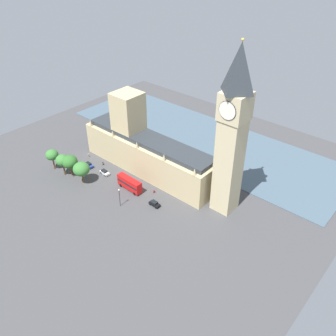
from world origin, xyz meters
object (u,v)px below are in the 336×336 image
Objects in this scene: car_white_under_trees at (105,172)px; pedestrian_midblock at (103,163)px; plane_tree_far_end at (62,160)px; pedestrian_near_tower at (154,191)px; parliament_building at (145,149)px; street_lamp_slot_11 at (119,194)px; street_lamp_slot_12 at (72,167)px; car_blue_corner at (89,165)px; clock_tower at (232,132)px; plane_tree_leading at (70,162)px; double_decker_bus_opposite_hall at (130,183)px; pedestrian_trailing at (89,155)px; plane_tree_by_river_gate at (81,169)px; car_black_kerbside at (154,204)px; plane_tree_slot_10 at (52,155)px.

pedestrian_midblock is at bearing -120.13° from car_white_under_trees.
pedestrian_near_tower is at bearing 112.62° from plane_tree_far_end.
parliament_building is 24.62m from street_lamp_slot_11.
street_lamp_slot_12 reaches higher than pedestrian_near_tower.
car_blue_corner is 0.61× the size of street_lamp_slot_11.
parliament_building is 41.70m from clock_tower.
plane_tree_leading reaches higher than car_blue_corner.
street_lamp_slot_11 is (22.53, -26.95, -23.90)m from clock_tower.
pedestrian_near_tower is (9.85, -23.13, -28.02)m from clock_tower.
plane_tree_leading is (22.36, -54.28, -22.65)m from clock_tower.
double_decker_bus_opposite_hall is at bearing -153.92° from street_lamp_slot_11.
pedestrian_midblock is (9.64, -14.45, -7.87)m from parliament_building.
clock_tower reaches higher than pedestrian_midblock.
pedestrian_midblock is (-0.06, -27.82, -0.01)m from pedestrian_near_tower.
parliament_building is 26.60m from pedestrian_trailing.
car_blue_corner is 8.73m from car_white_under_trees.
plane_tree_far_end is at bearing 76.87° from pedestrian_trailing.
clock_tower is 12.90× the size of car_blue_corner.
plane_tree_by_river_gate is 20.24m from street_lamp_slot_11.
car_white_under_trees is at bearing 98.76° from car_blue_corner.
clock_tower is 36.42m from car_black_kerbside.
pedestrian_trailing is at bearing -151.76° from street_lamp_slot_12.
plane_tree_by_river_gate is (8.50, -16.02, 3.41)m from double_decker_bus_opposite_hall.
plane_tree_slot_10 is (10.08, -32.05, 3.65)m from double_decker_bus_opposite_hall.
street_lamp_slot_11 is 26.25m from street_lamp_slot_12.
car_blue_corner is 8.77m from street_lamp_slot_12.
double_decker_bus_opposite_hall is 33.79m from plane_tree_slot_10.
clock_tower reaches higher than street_lamp_slot_11.
clock_tower reaches higher than plane_tree_leading.
plane_tree_by_river_gate is at bearing -90.17° from street_lamp_slot_11.
street_lamp_slot_11 is at bearing 132.66° from pedestrian_trailing.
plane_tree_slot_10 is (24.05, -63.18, -22.44)m from clock_tower.
parliament_building is 28.56m from plane_tree_leading.
car_black_kerbside is at bearing 92.86° from car_blue_corner.
street_lamp_slot_12 is at bearing -36.74° from car_white_under_trees.
plane_tree_far_end is (13.98, 3.28, 5.72)m from pedestrian_trailing.
parliament_building is at bearing 176.09° from pedestrian_trailing.
clock_tower is (-0.15, 36.50, 20.16)m from parliament_building.
plane_tree_leading is at bearing 121.22° from plane_tree_far_end.
pedestrian_near_tower is at bearing -66.94° from clock_tower.
double_decker_bus_opposite_hall reaches higher than pedestrian_trailing.
car_blue_corner reaches higher than pedestrian_near_tower.
double_decker_bus_opposite_hall reaches higher than car_blue_corner.
car_white_under_trees is 0.62× the size of street_lamp_slot_11.
car_blue_corner is 1.05× the size of car_black_kerbside.
clock_tower is 12.80× the size of car_white_under_trees.
pedestrian_near_tower is 32.81m from street_lamp_slot_12.
clock_tower is 58.97m from pedestrian_midblock.
pedestrian_trailing reaches higher than pedestrian_near_tower.
clock_tower is 62.51m from car_blue_corner.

